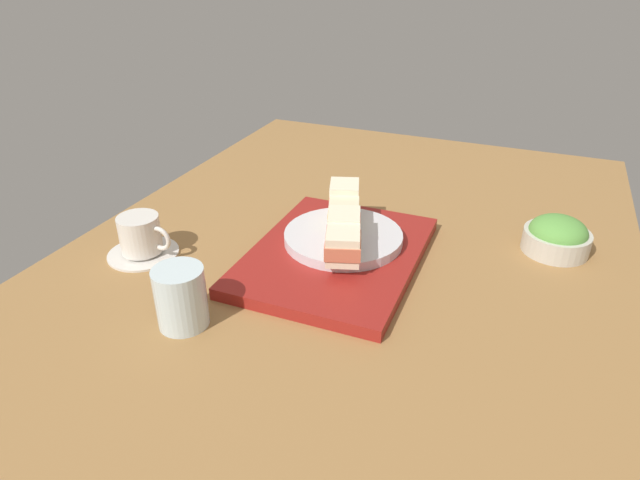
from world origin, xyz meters
The scene contains 10 objects.
ground_plane centered at (0.00, 0.00, -1.50)cm, with size 140.00×100.00×3.00cm, color olive.
serving_tray centered at (-4.41, 1.25, 1.07)cm, with size 37.95×28.19×2.13cm, color maroon.
sandwich_plate centered at (-0.97, 1.12, 3.03)cm, with size 21.39×21.39×1.79cm, color silver.
sandwich_nearmost centered at (-9.66, -1.96, 6.50)cm, with size 8.45×7.73×5.16cm.
sandwich_inner_near centered at (-3.87, 0.09, 6.64)cm, with size 8.13×7.51×5.45cm.
sandwich_inner_far centered at (1.92, 2.14, 6.21)cm, with size 8.32×7.55×4.59cm.
sandwich_farmost centered at (7.71, 4.19, 6.77)cm, with size 8.32×7.44×5.71cm.
salad_bowl centered at (14.08, -34.64, 2.99)cm, with size 11.80×11.80×6.76cm.
coffee_cup centered at (-15.67, 34.18, 3.38)cm, with size 12.67×12.90×7.59cm.
drinking_glass centered at (-29.95, 15.59, 4.68)cm, with size 7.49×7.49×9.36cm, color silver.
Camera 1 is at (-82.63, -27.91, 50.17)cm, focal length 30.66 mm.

